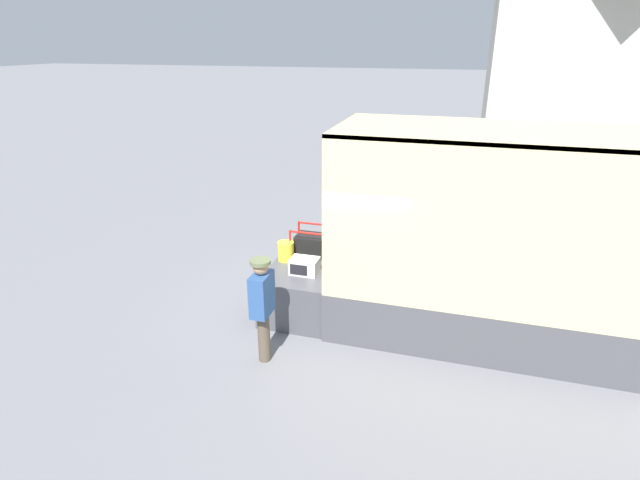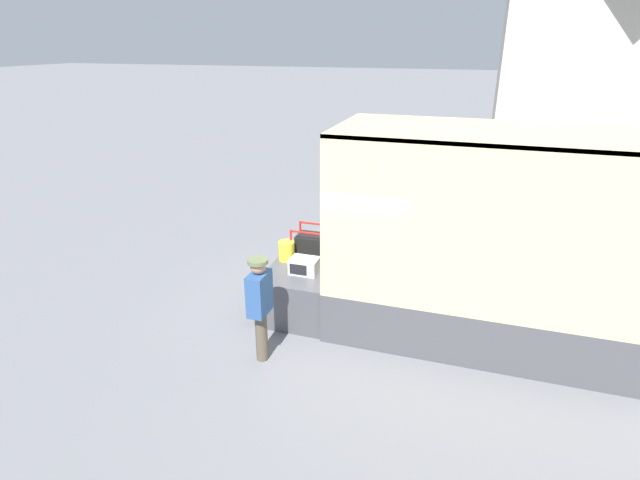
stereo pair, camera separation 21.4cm
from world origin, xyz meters
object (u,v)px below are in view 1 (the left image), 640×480
(worker_person, at_px, (262,301))
(orange_bucket, at_px, (286,251))
(portable_generator, at_px, (312,245))
(microwave, at_px, (304,266))
(box_truck, at_px, (588,289))

(worker_person, bearing_deg, orange_bucket, 99.30)
(portable_generator, height_order, orange_bucket, portable_generator)
(orange_bucket, bearing_deg, microwave, -40.74)
(box_truck, bearing_deg, worker_person, -158.79)
(portable_generator, xyz_separation_m, worker_person, (-0.08, -2.14, -0.03))
(microwave, height_order, portable_generator, portable_generator)
(microwave, relative_size, worker_person, 0.28)
(orange_bucket, distance_m, worker_person, 1.82)
(box_truck, distance_m, portable_generator, 4.51)
(worker_person, bearing_deg, microwave, 82.30)
(box_truck, xyz_separation_m, microwave, (-4.39, -0.39, -0.02))
(box_truck, xyz_separation_m, worker_person, (-4.58, -1.78, 0.02))
(portable_generator, distance_m, worker_person, 2.14)
(microwave, relative_size, orange_bucket, 1.36)
(microwave, distance_m, portable_generator, 0.76)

